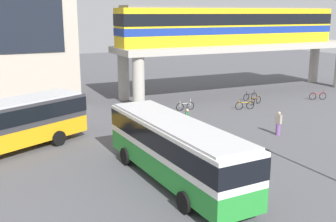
{
  "coord_description": "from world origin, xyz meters",
  "views": [
    {
      "loc": [
        -9.61,
        -16.51,
        8.48
      ],
      "look_at": [
        1.54,
        6.95,
        2.2
      ],
      "focal_mm": 43.63,
      "sensor_mm": 36.0,
      "label": 1
    }
  ],
  "objects": [
    {
      "name": "bicycle_black",
      "position": [
        14.77,
        15.79,
        0.36
      ],
      "size": [
        1.78,
        0.29,
        1.04
      ],
      "color": "black",
      "rests_on": "ground_plane"
    },
    {
      "name": "bicycle_silver",
      "position": [
        6.97,
        14.8,
        0.36
      ],
      "size": [
        1.79,
        0.08,
        1.04
      ],
      "color": "black",
      "rests_on": "ground_plane"
    },
    {
      "name": "elevated_platform",
      "position": [
        16.0,
        19.36,
        4.47
      ],
      "size": [
        27.34,
        5.65,
        5.29
      ],
      "color": "#ADA89E",
      "rests_on": "ground_plane"
    },
    {
      "name": "train",
      "position": [
        14.69,
        19.36,
        7.26
      ],
      "size": [
        24.45,
        2.96,
        3.84
      ],
      "color": "yellow",
      "rests_on": "elevated_platform"
    },
    {
      "name": "bicycle_red",
      "position": [
        21.03,
        13.11,
        0.36
      ],
      "size": [
        1.7,
        0.66,
        1.04
      ],
      "color": "black",
      "rests_on": "ground_plane"
    },
    {
      "name": "ground_plane",
      "position": [
        0.0,
        10.0,
        0.0
      ],
      "size": [
        120.0,
        120.0,
        0.0
      ],
      "primitive_type": "plane",
      "color": "#515156"
    },
    {
      "name": "bus_secondary",
      "position": [
        -8.47,
        9.28,
        1.99
      ],
      "size": [
        11.02,
        7.17,
        3.22
      ],
      "color": "orange",
      "rests_on": "ground_plane"
    },
    {
      "name": "pedestrian_waiting_near_stop",
      "position": [
        9.4,
        5.27,
        0.8
      ],
      "size": [
        0.36,
        0.45,
        1.7
      ],
      "color": "#724C8C",
      "rests_on": "ground_plane"
    },
    {
      "name": "pedestrian_near_building",
      "position": [
        3.88,
        8.64,
        0.83
      ],
      "size": [
        0.38,
        0.47,
        1.75
      ],
      "color": "navy",
      "rests_on": "ground_plane"
    },
    {
      "name": "bicycle_orange",
      "position": [
        11.95,
        12.8,
        0.36
      ],
      "size": [
        1.75,
        0.49,
        1.04
      ],
      "color": "black",
      "rests_on": "ground_plane"
    },
    {
      "name": "bicycle_brown",
      "position": [
        14.11,
        14.07,
        0.36
      ],
      "size": [
        1.71,
        0.66,
        1.04
      ],
      "color": "black",
      "rests_on": "ground_plane"
    },
    {
      "name": "bus_main",
      "position": [
        -0.93,
        0.95,
        1.99
      ],
      "size": [
        3.18,
        11.16,
        3.22
      ],
      "color": "#268C33",
      "rests_on": "ground_plane"
    }
  ]
}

